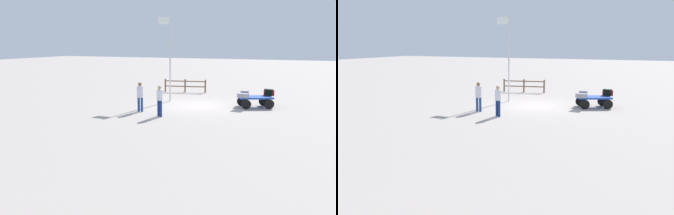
% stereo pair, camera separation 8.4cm
% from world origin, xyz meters
% --- Properties ---
extents(ground_plane, '(120.00, 120.00, 0.00)m').
position_xyz_m(ground_plane, '(0.00, 0.00, 0.00)').
color(ground_plane, '#ADA098').
extents(luggage_cart, '(2.28, 1.89, 0.67)m').
position_xyz_m(luggage_cart, '(-3.37, -0.75, 0.48)').
color(luggage_cart, '#1E43AE').
rests_on(luggage_cart, ground).
extents(suitcase_grey, '(0.54, 0.40, 0.40)m').
position_xyz_m(suitcase_grey, '(-4.08, -1.43, 0.87)').
color(suitcase_grey, black).
rests_on(suitcase_grey, luggage_cart).
extents(suitcase_maroon, '(0.49, 0.33, 0.25)m').
position_xyz_m(suitcase_maroon, '(-2.66, -1.17, 0.80)').
color(suitcase_maroon, gray).
rests_on(suitcase_maroon, luggage_cart).
extents(suitcase_navy, '(0.66, 0.39, 0.32)m').
position_xyz_m(suitcase_navy, '(-4.10, -1.50, 0.83)').
color(suitcase_navy, maroon).
rests_on(suitcase_navy, luggage_cart).
extents(suitcase_tan, '(0.67, 0.44, 0.25)m').
position_xyz_m(suitcase_tan, '(-2.74, -0.08, 0.80)').
color(suitcase_tan, gray).
rests_on(suitcase_tan, luggage_cart).
extents(worker_lead, '(0.38, 0.38, 1.69)m').
position_xyz_m(worker_lead, '(2.55, 3.01, 1.00)').
color(worker_lead, navy).
rests_on(worker_lead, ground).
extents(worker_trailing, '(0.44, 0.44, 1.67)m').
position_xyz_m(worker_trailing, '(0.99, 3.76, 0.96)').
color(worker_trailing, navy).
rests_on(worker_trailing, ground).
extents(flagpole, '(0.90, 0.10, 5.64)m').
position_xyz_m(flagpole, '(2.31, -0.79, 3.22)').
color(flagpole, silver).
rests_on(flagpole, ground).
extents(wooden_fence, '(3.28, 0.75, 1.04)m').
position_xyz_m(wooden_fence, '(2.66, -4.99, 0.59)').
color(wooden_fence, brown).
rests_on(wooden_fence, ground).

